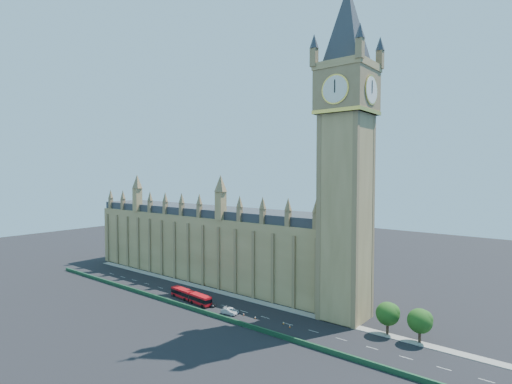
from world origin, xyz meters
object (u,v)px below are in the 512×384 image
Objects in this scene: car_silver at (229,312)px; car_grey at (210,304)px; car_white at (231,310)px; red_bus at (191,296)px.

car_grey is at bearing 74.22° from car_silver.
car_white is (-0.49, 1.59, -0.10)m from car_silver.
red_bus is at bearing 80.54° from car_silver.
red_bus is 3.80× the size of car_white.
red_bus is 17.89m from car_silver.
car_grey is at bearing 81.86° from car_white.
red_bus is 4.46× the size of car_grey.
car_silver is (9.53, -1.67, 0.10)m from car_grey.
car_grey is 0.85× the size of car_silver.
car_silver reaches higher than car_grey.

